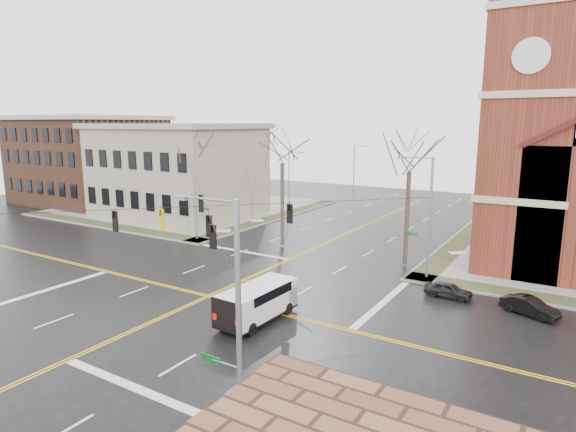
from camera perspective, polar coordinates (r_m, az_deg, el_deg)
The scene contains 18 objects.
ground at distance 33.45m, azimuth -9.40°, elevation -9.36°, with size 120.00×120.00×0.00m, color black.
sidewalks at distance 33.42m, azimuth -9.40°, elevation -9.24°, with size 80.00×80.00×0.17m.
road_markings at distance 33.45m, azimuth -9.40°, elevation -9.35°, with size 100.00×100.00×0.01m.
civic_building_a at distance 61.34m, azimuth -12.86°, elevation 5.03°, with size 18.00×14.00×11.00m, color #A0957F.
civic_building_b at distance 77.77m, azimuth -22.47°, elevation 6.05°, with size 18.00×16.00×12.00m, color brown.
signal_pole_ne at distance 36.85m, azimuth 16.21°, elevation 0.23°, with size 2.75×0.22×9.00m.
signal_pole_nw at distance 47.98m, azimuth -10.80°, elevation 2.87°, with size 2.75×0.22×9.00m.
signal_pole_se at distance 16.66m, azimuth -6.35°, elevation -12.36°, with size 2.75×0.22×9.00m.
span_wires at distance 31.85m, azimuth -9.74°, elevation 1.16°, with size 23.02×23.02×0.03m.
traffic_signals at distance 31.50m, azimuth -10.50°, elevation -0.36°, with size 8.21×8.26×1.30m.
streetlight_north_a at distance 60.77m, azimuth 0.25°, elevation 4.27°, with size 2.30×0.20×8.00m.
streetlight_north_b at distance 78.44m, azimuth 7.93°, elevation 5.68°, with size 2.30×0.20×8.00m.
cargo_van at distance 28.97m, azimuth -3.39°, elevation -9.84°, with size 2.39×5.66×2.12m.
parked_car_a at distance 34.39m, azimuth 18.47°, elevation -8.29°, with size 1.25×3.10×1.06m, color black.
parked_car_b at distance 33.23m, azimuth 26.73°, elevation -9.55°, with size 1.17×3.35×1.10m, color black.
tree_nw_far at distance 50.65m, azimuth -11.52°, elevation 6.84°, with size 4.00×4.00×11.17m.
tree_nw_near at distance 44.39m, azimuth -0.70°, elevation 6.95°, with size 4.00×4.00×11.65m.
tree_ne at distance 39.50m, azimuth 14.20°, elevation 5.83°, with size 4.00×4.00×11.37m.
Camera 1 is at (20.84, -23.49, 11.52)m, focal length 30.00 mm.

